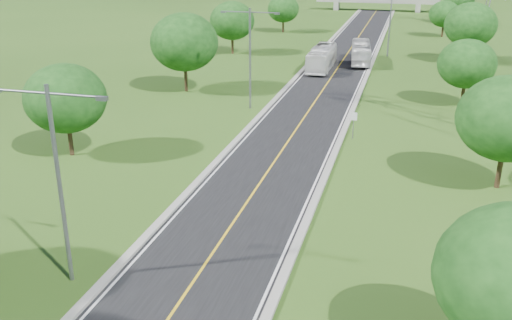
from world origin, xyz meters
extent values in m
plane|color=#274814|center=(0.00, 60.00, 0.00)|extent=(260.00, 260.00, 0.00)
cube|color=black|center=(0.00, 66.00, 0.03)|extent=(8.00, 150.00, 0.06)
cube|color=gray|center=(-4.25, 66.00, 0.11)|extent=(0.50, 150.00, 0.22)
cube|color=gray|center=(4.25, 66.00, 0.11)|extent=(0.50, 150.00, 0.22)
cylinder|color=slate|center=(5.20, 38.00, 1.20)|extent=(0.08, 0.08, 2.40)
cube|color=white|center=(5.20, 37.97, 2.00)|extent=(0.55, 0.04, 0.70)
cube|color=gray|center=(-10.00, 140.00, 1.00)|extent=(1.20, 3.00, 2.00)
cube|color=gray|center=(10.00, 140.00, 1.00)|extent=(1.20, 3.00, 2.00)
cube|color=gray|center=(0.00, 140.00, 2.60)|extent=(30.00, 3.00, 1.20)
cylinder|color=slate|center=(-6.00, 12.00, 5.00)|extent=(0.22, 0.22, 10.00)
cylinder|color=slate|center=(-7.40, 12.00, 9.60)|extent=(2.80, 0.12, 0.12)
cylinder|color=slate|center=(-4.60, 12.00, 9.60)|extent=(2.80, 0.12, 0.12)
cube|color=slate|center=(-3.30, 12.00, 9.55)|extent=(0.50, 0.25, 0.18)
cylinder|color=slate|center=(-6.00, 45.00, 5.00)|extent=(0.22, 0.22, 10.00)
cylinder|color=slate|center=(-7.40, 45.00, 9.60)|extent=(2.80, 0.12, 0.12)
cylinder|color=slate|center=(-4.60, 45.00, 9.60)|extent=(2.80, 0.12, 0.12)
cube|color=slate|center=(-8.70, 45.00, 9.55)|extent=(0.50, 0.25, 0.18)
cube|color=slate|center=(-3.30, 45.00, 9.55)|extent=(0.50, 0.25, 0.18)
cylinder|color=slate|center=(6.00, 78.00, 5.00)|extent=(0.22, 0.22, 10.00)
cylinder|color=black|center=(-16.00, 28.00, 1.35)|extent=(0.36, 0.36, 2.70)
ellipsoid|color=#133E10|center=(-16.00, 28.00, 4.65)|extent=(6.30, 6.30, 5.36)
cylinder|color=black|center=(-15.00, 50.00, 1.62)|extent=(0.36, 0.36, 3.24)
ellipsoid|color=#133E10|center=(-15.00, 50.00, 5.58)|extent=(7.56, 7.56, 6.43)
cylinder|color=black|center=(-17.00, 74.00, 1.44)|extent=(0.36, 0.36, 2.88)
ellipsoid|color=#133E10|center=(-17.00, 74.00, 4.96)|extent=(6.72, 6.72, 5.71)
cylinder|color=black|center=(-14.50, 98.00, 1.26)|extent=(0.36, 0.36, 2.52)
ellipsoid|color=#133E10|center=(-14.50, 98.00, 4.34)|extent=(5.88, 5.88, 5.00)
cylinder|color=black|center=(16.00, 30.00, 1.44)|extent=(0.36, 0.36, 2.88)
ellipsoid|color=#133E10|center=(16.00, 30.00, 4.96)|extent=(6.72, 6.72, 5.71)
cylinder|color=black|center=(15.00, 52.00, 1.26)|extent=(0.36, 0.36, 2.52)
ellipsoid|color=#133E10|center=(15.00, 52.00, 4.34)|extent=(5.88, 5.88, 5.00)
cylinder|color=black|center=(17.00, 76.00, 1.53)|extent=(0.36, 0.36, 3.06)
ellipsoid|color=#133E10|center=(17.00, 76.00, 5.27)|extent=(7.14, 7.14, 6.07)
cylinder|color=black|center=(14.50, 100.00, 1.17)|extent=(0.36, 0.36, 2.34)
ellipsoid|color=#133E10|center=(14.50, 100.00, 4.03)|extent=(5.46, 5.46, 4.64)
cylinder|color=black|center=(18.00, 120.00, 1.35)|extent=(0.36, 0.36, 2.70)
ellipsoid|color=#133E10|center=(18.00, 120.00, 4.65)|extent=(6.30, 6.30, 5.36)
imported|color=silver|center=(2.61, 71.57, 1.53)|extent=(3.58, 10.76, 2.94)
imported|color=white|center=(-1.99, 65.79, 1.59)|extent=(2.63, 10.98, 3.06)
camera|label=1|loc=(9.41, -9.35, 15.82)|focal=40.00mm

